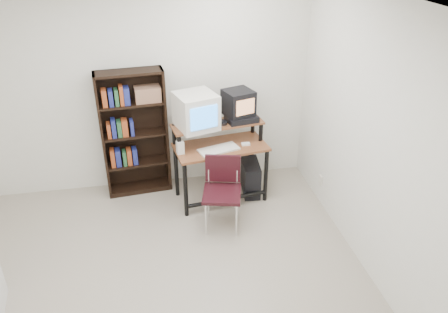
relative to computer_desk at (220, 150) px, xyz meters
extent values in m
cube|color=#A79D8B|center=(-0.79, -1.46, -0.68)|extent=(4.00, 4.00, 0.01)
cube|color=white|center=(-0.79, -1.46, 1.93)|extent=(4.00, 4.00, 0.01)
cube|color=silver|center=(-0.79, 0.54, 0.63)|extent=(4.00, 0.01, 2.60)
cube|color=silver|center=(1.21, -1.46, 0.63)|extent=(0.01, 4.00, 2.60)
cube|color=brown|center=(0.00, -0.02, 0.05)|extent=(1.16, 0.69, 0.03)
cube|color=brown|center=(-0.01, 0.09, 0.30)|extent=(1.13, 0.48, 0.02)
cylinder|color=black|center=(-0.46, -0.32, -0.31)|extent=(0.05, 0.05, 0.72)
cylinder|color=black|center=(0.54, -0.18, -0.31)|extent=(0.05, 0.05, 0.72)
cylinder|color=black|center=(-0.53, 0.14, -0.18)|extent=(0.05, 0.05, 0.98)
cylinder|color=black|center=(0.47, 0.28, -0.18)|extent=(0.05, 0.05, 0.98)
cylinder|color=black|center=(0.04, -0.25, -0.55)|extent=(1.01, 0.19, 0.05)
cube|color=silver|center=(-0.27, 0.05, 0.50)|extent=(0.54, 0.54, 0.41)
cube|color=#308CFF|center=(-0.21, -0.17, 0.50)|extent=(0.31, 0.11, 0.26)
cube|color=black|center=(0.28, 0.11, 0.34)|extent=(0.40, 0.32, 0.08)
cube|color=black|center=(0.25, 0.15, 0.53)|extent=(0.40, 0.40, 0.30)
cube|color=tan|center=(0.30, 0.00, 0.53)|extent=(0.23, 0.09, 0.18)
cylinder|color=#26262B|center=(0.04, 0.05, 0.32)|extent=(0.13, 0.13, 0.05)
cube|color=silver|center=(-0.04, -0.13, 0.06)|extent=(0.51, 0.34, 0.03)
cube|color=black|center=(0.32, -0.05, 0.05)|extent=(0.24, 0.20, 0.01)
cube|color=white|center=(0.30, -0.05, 0.07)|extent=(0.10, 0.06, 0.03)
cube|color=silver|center=(-0.49, -0.12, 0.13)|extent=(0.09, 0.09, 0.17)
cube|color=black|center=(0.40, 0.05, -0.46)|extent=(0.24, 0.47, 0.42)
cube|color=black|center=(-0.09, -0.61, -0.23)|extent=(0.50, 0.50, 0.04)
cube|color=black|center=(-0.05, -0.42, -0.02)|extent=(0.39, 0.13, 0.33)
cylinder|color=silver|center=(-0.29, -0.73, -0.46)|extent=(0.02, 0.02, 0.42)
cylinder|color=silver|center=(0.03, -0.81, -0.46)|extent=(0.02, 0.02, 0.42)
cylinder|color=silver|center=(-0.21, -0.40, -0.46)|extent=(0.02, 0.02, 0.42)
cylinder|color=silver|center=(0.11, -0.48, -0.46)|extent=(0.02, 0.02, 0.42)
cube|color=black|center=(-1.38, 0.33, 0.12)|extent=(0.06, 0.27, 1.59)
cube|color=black|center=(-0.62, 0.40, 0.12)|extent=(0.06, 0.27, 1.59)
cube|color=black|center=(-1.01, 0.49, 0.12)|extent=(0.79, 0.10, 1.59)
cube|color=black|center=(-1.00, 0.37, 0.90)|extent=(0.82, 0.34, 0.03)
cube|color=black|center=(-1.00, 0.37, -0.64)|extent=(0.82, 0.34, 0.06)
cube|color=black|center=(-1.00, 0.37, -0.28)|extent=(0.76, 0.31, 0.03)
cube|color=black|center=(-1.00, 0.37, 0.12)|extent=(0.76, 0.31, 0.02)
cube|color=black|center=(-1.00, 0.37, 0.52)|extent=(0.76, 0.31, 0.02)
cube|color=brown|center=(-0.80, 0.39, 0.62)|extent=(0.32, 0.22, 0.18)
cube|color=beige|center=(1.19, -0.31, -0.37)|extent=(0.02, 0.08, 0.12)
camera|label=1|loc=(-0.81, -4.57, 2.44)|focal=35.00mm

